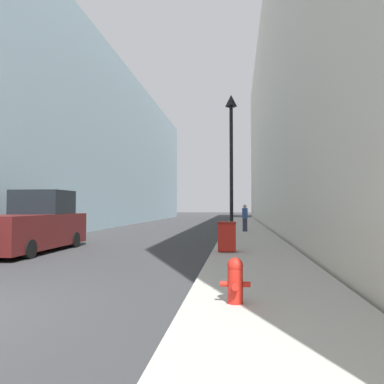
% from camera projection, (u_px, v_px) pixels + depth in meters
% --- Properties ---
extents(sidewalk_right, '(3.01, 60.00, 0.15)m').
position_uv_depth(sidewalk_right, '(248.00, 233.00, 22.69)').
color(sidewalk_right, '#B7B2A8').
rests_on(sidewalk_right, ground).
extents(building_left_glass, '(12.00, 60.00, 14.45)m').
position_uv_depth(building_left_glass, '(55.00, 144.00, 32.89)').
color(building_left_glass, '#99B7C6').
rests_on(building_left_glass, ground).
extents(building_right_stone, '(12.00, 60.00, 19.64)m').
position_uv_depth(building_right_stone, '(340.00, 106.00, 30.07)').
color(building_right_stone, beige).
rests_on(building_right_stone, ground).
extents(fire_hydrant, '(0.49, 0.38, 0.74)m').
position_uv_depth(fire_hydrant, '(235.00, 279.00, 6.07)').
color(fire_hydrant, red).
rests_on(fire_hydrant, sidewalk_right).
extents(trash_bin, '(0.63, 0.57, 1.03)m').
position_uv_depth(trash_bin, '(227.00, 236.00, 12.95)').
color(trash_bin, red).
rests_on(trash_bin, sidewalk_right).
extents(lamppost, '(0.49, 0.49, 6.30)m').
position_uv_depth(lamppost, '(231.00, 146.00, 15.76)').
color(lamppost, black).
rests_on(lamppost, sidewalk_right).
extents(pickup_truck, '(2.26, 5.57, 2.37)m').
position_uv_depth(pickup_truck, '(32.00, 226.00, 14.30)').
color(pickup_truck, '#561919').
rests_on(pickup_truck, ground).
extents(pedestrian_on_sidewalk, '(0.34, 0.22, 1.68)m').
position_uv_depth(pedestrian_on_sidewalk, '(245.00, 218.00, 23.33)').
color(pedestrian_on_sidewalk, '#2D3347').
rests_on(pedestrian_on_sidewalk, sidewalk_right).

